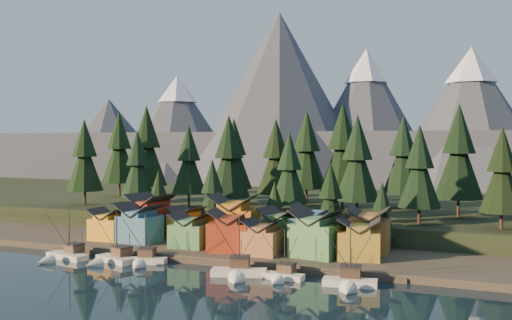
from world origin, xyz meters
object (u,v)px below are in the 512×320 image
at_px(house_front_0, 108,223).
at_px(house_back_1, 187,222).
at_px(boat_2, 143,254).
at_px(house_front_1, 140,222).
at_px(house_back_0, 151,214).
at_px(boat_1, 110,252).
at_px(boat_0, 62,250).
at_px(boat_4, 238,264).
at_px(boat_5, 282,269).
at_px(boat_6, 349,274).

bearing_deg(house_front_0, house_back_1, 21.10).
bearing_deg(house_back_1, boat_2, -73.38).
height_order(boat_2, house_front_1, house_front_1).
relative_size(house_back_0, house_back_1, 1.34).
bearing_deg(boat_1, boat_0, -154.61).
height_order(boat_2, house_front_0, boat_2).
distance_m(boat_1, house_back_0, 25.34).
height_order(boat_0, house_front_0, boat_0).
xyz_separation_m(boat_2, house_back_1, (-2.12, 22.12, 3.53)).
distance_m(boat_2, boat_4, 23.04).
distance_m(boat_5, house_back_1, 41.14).
bearing_deg(house_back_0, boat_6, -12.78).
relative_size(house_front_1, house_back_1, 1.08).
height_order(boat_1, boat_6, boat_6).
distance_m(boat_1, boat_4, 30.01).
height_order(boat_6, house_front_1, boat_6).
distance_m(boat_2, house_front_1, 18.95).
height_order(boat_0, boat_6, boat_6).
bearing_deg(house_front_1, boat_5, -18.36).
xyz_separation_m(boat_6, house_front_0, (-63.85, 16.50, 3.10)).
bearing_deg(boat_1, boat_6, 18.70).
height_order(boat_2, house_back_1, boat_2).
distance_m(boat_6, house_back_1, 52.21).
distance_m(boat_0, boat_5, 50.09).
xyz_separation_m(boat_4, boat_6, (21.20, 0.57, 0.01)).
xyz_separation_m(boat_6, house_front_1, (-54.99, 16.91, 3.83)).
xyz_separation_m(house_front_0, house_back_0, (7.00, 8.10, 1.62)).
height_order(boat_0, house_back_0, house_back_0).
bearing_deg(boat_6, house_back_1, 144.06).
relative_size(boat_2, house_front_0, 1.44).
bearing_deg(house_back_0, boat_5, -18.12).
distance_m(house_front_0, house_back_1, 19.18).
height_order(boat_1, boat_2, boat_1).
distance_m(boat_1, boat_2, 7.26).
bearing_deg(boat_2, boat_6, -17.93).
bearing_deg(boat_0, boat_4, 12.01).
bearing_deg(boat_5, boat_0, -175.97).
bearing_deg(boat_0, boat_5, 13.06).
relative_size(boat_0, house_back_0, 1.04).
xyz_separation_m(boat_2, house_front_1, (-10.88, 14.97, 4.05)).
height_order(boat_5, house_front_0, boat_5).
height_order(house_front_0, house_back_1, house_back_1).
bearing_deg(boat_2, boat_1, 177.01).
bearing_deg(house_back_1, house_back_0, -171.74).
bearing_deg(house_front_1, house_back_1, 42.15).
xyz_separation_m(boat_6, house_back_0, (-56.85, 24.59, 4.72)).
bearing_deg(boat_2, boat_5, -18.19).
relative_size(boat_6, house_front_1, 1.34).
bearing_deg(boat_0, house_front_0, 104.92).
relative_size(boat_6, house_back_1, 1.45).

